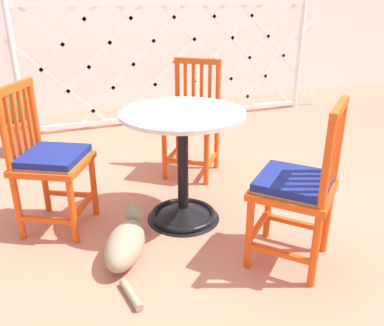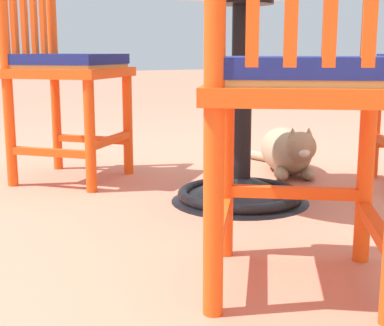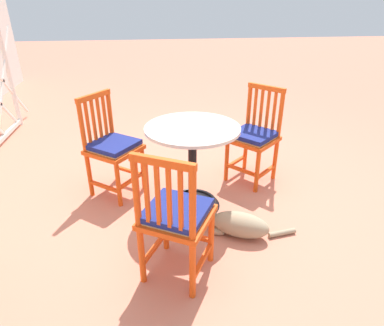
% 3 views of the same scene
% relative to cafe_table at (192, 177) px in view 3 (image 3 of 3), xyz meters
% --- Properties ---
extents(ground_plane, '(24.00, 24.00, 0.00)m').
position_rel_cafe_table_xyz_m(ground_plane, '(0.14, -0.19, -0.28)').
color(ground_plane, '#C6755B').
extents(cafe_table, '(0.76, 0.76, 0.73)m').
position_rel_cafe_table_xyz_m(cafe_table, '(0.00, 0.00, 0.00)').
color(cafe_table, black).
rests_on(cafe_table, ground_plane).
extents(orange_chair_facing_out, '(0.56, 0.56, 0.91)m').
position_rel_cafe_table_xyz_m(orange_chair_facing_out, '(0.32, 0.68, 0.16)').
color(orange_chair_facing_out, '#E04C14').
rests_on(orange_chair_facing_out, ground_plane).
extents(orange_chair_by_planter, '(0.54, 0.54, 0.91)m').
position_rel_cafe_table_xyz_m(orange_chair_by_planter, '(-0.78, 0.20, 0.16)').
color(orange_chair_by_planter, '#E04C14').
rests_on(orange_chair_by_planter, ground_plane).
extents(orange_chair_tucked_in, '(0.57, 0.57, 0.91)m').
position_rel_cafe_table_xyz_m(orange_chair_tucked_in, '(0.40, -0.64, 0.16)').
color(orange_chair_tucked_in, '#E04C14').
rests_on(orange_chair_tucked_in, ground_plane).
extents(tabby_cat, '(0.37, 0.73, 0.23)m').
position_rel_cafe_table_xyz_m(tabby_cat, '(-0.44, -0.28, -0.19)').
color(tabby_cat, '#9E896B').
rests_on(tabby_cat, ground_plane).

